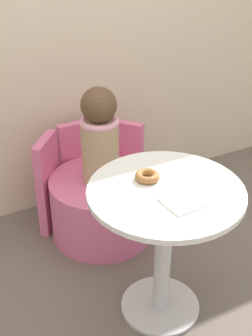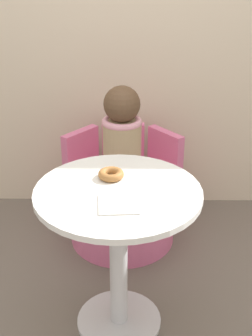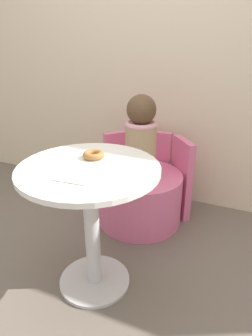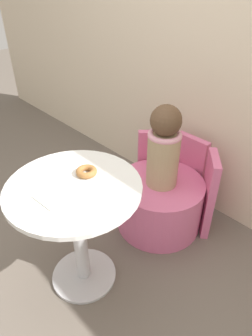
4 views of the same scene
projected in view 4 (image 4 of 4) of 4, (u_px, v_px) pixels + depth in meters
The scene contains 8 objects.
ground_plane at pixel (83, 276), 1.80m from camera, with size 12.00×12.00×0.00m, color #665B51.
back_wall at pixel (221, 37), 1.77m from camera, with size 6.00×0.06×2.40m.
round_table at pixel (77, 214), 1.52m from camera, with size 0.66×0.66×0.68m.
tub_chair at pixel (159, 203), 2.08m from camera, with size 0.59×0.59×0.36m.
booth_backrest at pixel (183, 177), 2.15m from camera, with size 0.68×0.25×0.58m.
child_figure at pixel (164, 147), 1.82m from camera, with size 0.21×0.21×0.54m.
donut at pixel (86, 171), 1.49m from camera, with size 0.11×0.11×0.03m.
paper_napkin at pixel (54, 195), 1.35m from camera, with size 0.16×0.16×0.01m.
Camera 4 is at (1.00, -0.58, 1.55)m, focal length 32.00 mm.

